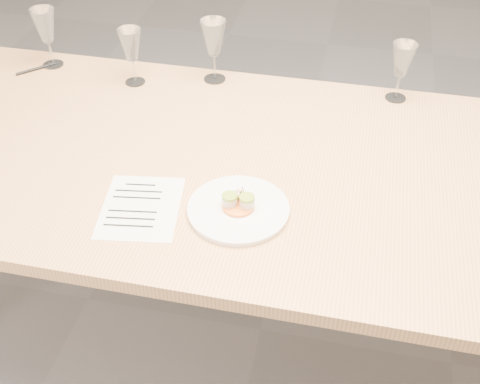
% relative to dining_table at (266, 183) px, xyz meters
% --- Properties ---
extents(ground, '(7.00, 7.00, 0.00)m').
position_rel_dining_table_xyz_m(ground, '(0.00, 0.00, -0.68)').
color(ground, slate).
rests_on(ground, ground).
extents(dining_table, '(2.40, 1.00, 0.75)m').
position_rel_dining_table_xyz_m(dining_table, '(0.00, 0.00, 0.00)').
color(dining_table, tan).
rests_on(dining_table, ground).
extents(dinner_plate, '(0.26, 0.26, 0.07)m').
position_rel_dining_table_xyz_m(dinner_plate, '(-0.03, -0.21, 0.08)').
color(dinner_plate, white).
rests_on(dinner_plate, dining_table).
extents(recipe_sheet, '(0.23, 0.28, 0.00)m').
position_rel_dining_table_xyz_m(recipe_sheet, '(-0.28, -0.25, 0.07)').
color(recipe_sheet, white).
rests_on(recipe_sheet, dining_table).
extents(ballpoint_pen, '(0.11, 0.11, 0.01)m').
position_rel_dining_table_xyz_m(ballpoint_pen, '(-0.89, 0.36, 0.07)').
color(ballpoint_pen, black).
rests_on(ballpoint_pen, dining_table).
extents(wine_glass_0, '(0.08, 0.08, 0.21)m').
position_rel_dining_table_xyz_m(wine_glass_0, '(-0.85, 0.41, 0.21)').
color(wine_glass_0, white).
rests_on(wine_glass_0, dining_table).
extents(wine_glass_1, '(0.08, 0.08, 0.19)m').
position_rel_dining_table_xyz_m(wine_glass_1, '(-0.52, 0.35, 0.20)').
color(wine_glass_1, white).
rests_on(wine_glass_1, dining_table).
extents(wine_glass_2, '(0.09, 0.09, 0.21)m').
position_rel_dining_table_xyz_m(wine_glass_2, '(-0.26, 0.43, 0.22)').
color(wine_glass_2, white).
rests_on(wine_glass_2, dining_table).
extents(wine_glass_3, '(0.08, 0.08, 0.19)m').
position_rel_dining_table_xyz_m(wine_glass_3, '(0.35, 0.44, 0.20)').
color(wine_glass_3, white).
rests_on(wine_glass_3, dining_table).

